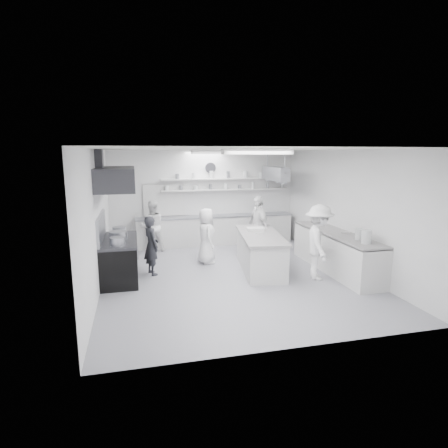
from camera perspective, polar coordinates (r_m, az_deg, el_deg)
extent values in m
cube|color=#9898A0|center=(9.03, 1.17, -8.01)|extent=(6.00, 7.00, 0.02)
cube|color=silver|center=(8.54, 1.25, 11.52)|extent=(6.00, 7.00, 0.02)
cube|color=silver|center=(12.04, -3.06, 4.12)|extent=(6.00, 0.04, 3.00)
cube|color=silver|center=(5.43, 10.73, -4.41)|extent=(6.00, 0.04, 3.00)
cube|color=silver|center=(8.42, -18.94, 0.62)|extent=(0.04, 7.00, 3.00)
cube|color=silver|center=(9.86, 18.34, 2.08)|extent=(0.04, 7.00, 3.00)
cube|color=black|center=(9.01, -15.77, -5.41)|extent=(0.80, 1.80, 0.90)
cube|color=#323236|center=(8.69, -16.42, 6.72)|extent=(0.85, 2.00, 0.50)
cube|color=silver|center=(11.98, -1.33, -0.94)|extent=(5.00, 0.60, 0.92)
cube|color=silver|center=(12.04, 0.33, 5.33)|extent=(4.20, 0.26, 0.04)
cube|color=silver|center=(12.01, 0.34, 7.00)|extent=(4.20, 0.26, 0.04)
cube|color=black|center=(11.86, -9.24, 3.65)|extent=(1.30, 0.04, 1.00)
cylinder|color=silver|center=(11.97, -2.12, 8.65)|extent=(0.32, 0.05, 0.32)
cube|color=silver|center=(9.71, 16.84, -4.17)|extent=(0.74, 3.30, 0.94)
cube|color=#9699A1|center=(11.47, 7.90, 7.71)|extent=(0.30, 1.60, 0.40)
cube|color=silver|center=(6.82, 5.20, 11.06)|extent=(1.30, 0.25, 0.10)
cube|color=silver|center=(10.29, -1.37, 11.02)|extent=(1.30, 0.25, 0.10)
cube|color=silver|center=(9.41, 5.60, -4.44)|extent=(1.23, 2.47, 0.87)
cylinder|color=#9699A1|center=(8.81, -15.98, -1.86)|extent=(0.41, 0.41, 0.25)
imported|color=#28292E|center=(9.10, -11.14, -3.28)|extent=(0.50, 0.61, 1.44)
imported|color=white|center=(11.23, -11.02, -0.33)|extent=(0.83, 0.69, 1.54)
imported|color=white|center=(9.86, -2.76, -1.86)|extent=(0.51, 0.75, 1.48)
imported|color=white|center=(10.57, 5.27, -0.34)|extent=(0.57, 1.07, 1.73)
imported|color=white|center=(8.85, 14.40, -2.75)|extent=(0.98, 1.28, 1.76)
imported|color=#9699A1|center=(9.82, 4.98, -0.95)|extent=(0.36, 0.36, 0.07)
imported|color=silver|center=(9.35, 5.50, -1.57)|extent=(0.26, 0.26, 0.07)
imported|color=silver|center=(9.64, 18.19, -1.32)|extent=(0.29, 0.29, 0.05)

